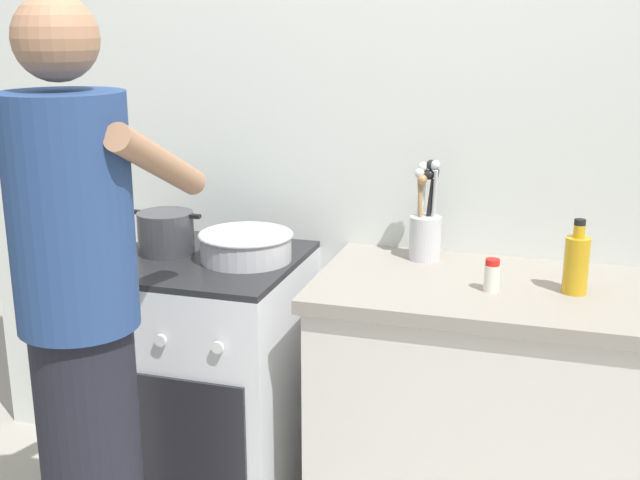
{
  "coord_description": "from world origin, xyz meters",
  "views": [
    {
      "loc": [
        0.72,
        -2.09,
        1.64
      ],
      "look_at": [
        0.05,
        0.12,
        1.0
      ],
      "focal_mm": 44.84,
      "sensor_mm": 36.0,
      "label": 1
    }
  ],
  "objects_px": {
    "stove_range": "(209,386)",
    "spice_bottle": "(492,276)",
    "oil_bottle": "(576,263)",
    "utensil_crock": "(425,228)",
    "mixing_bowl": "(246,245)",
    "person": "(83,339)",
    "pot": "(166,233)"
  },
  "relations": [
    {
      "from": "spice_bottle",
      "to": "stove_range",
      "type": "bearing_deg",
      "value": 176.33
    },
    {
      "from": "spice_bottle",
      "to": "mixing_bowl",
      "type": "bearing_deg",
      "value": 174.12
    },
    {
      "from": "spice_bottle",
      "to": "person",
      "type": "relative_size",
      "value": 0.06
    },
    {
      "from": "stove_range",
      "to": "pot",
      "type": "relative_size",
      "value": 3.62
    },
    {
      "from": "pot",
      "to": "mixing_bowl",
      "type": "distance_m",
      "value": 0.28
    },
    {
      "from": "spice_bottle",
      "to": "person",
      "type": "distance_m",
      "value": 1.12
    },
    {
      "from": "pot",
      "to": "stove_range",
      "type": "bearing_deg",
      "value": -8.73
    },
    {
      "from": "pot",
      "to": "spice_bottle",
      "type": "distance_m",
      "value": 1.06
    },
    {
      "from": "mixing_bowl",
      "to": "person",
      "type": "bearing_deg",
      "value": -106.6
    },
    {
      "from": "oil_bottle",
      "to": "person",
      "type": "height_order",
      "value": "person"
    },
    {
      "from": "mixing_bowl",
      "to": "oil_bottle",
      "type": "distance_m",
      "value": 1.0
    },
    {
      "from": "spice_bottle",
      "to": "person",
      "type": "xyz_separation_m",
      "value": [
        -0.96,
        -0.56,
        -0.09
      ]
    },
    {
      "from": "utensil_crock",
      "to": "person",
      "type": "height_order",
      "value": "person"
    },
    {
      "from": "mixing_bowl",
      "to": "oil_bottle",
      "type": "relative_size",
      "value": 1.43
    },
    {
      "from": "pot",
      "to": "spice_bottle",
      "type": "xyz_separation_m",
      "value": [
        1.05,
        -0.08,
        -0.02
      ]
    },
    {
      "from": "spice_bottle",
      "to": "person",
      "type": "height_order",
      "value": "person"
    },
    {
      "from": "utensil_crock",
      "to": "person",
      "type": "bearing_deg",
      "value": -131.99
    },
    {
      "from": "oil_bottle",
      "to": "utensil_crock",
      "type": "bearing_deg",
      "value": 156.15
    },
    {
      "from": "spice_bottle",
      "to": "pot",
      "type": "bearing_deg",
      "value": 175.66
    },
    {
      "from": "spice_bottle",
      "to": "oil_bottle",
      "type": "bearing_deg",
      "value": 13.18
    },
    {
      "from": "utensil_crock",
      "to": "oil_bottle",
      "type": "height_order",
      "value": "utensil_crock"
    },
    {
      "from": "oil_bottle",
      "to": "person",
      "type": "distance_m",
      "value": 1.34
    },
    {
      "from": "utensil_crock",
      "to": "stove_range",
      "type": "bearing_deg",
      "value": -163.97
    },
    {
      "from": "stove_range",
      "to": "spice_bottle",
      "type": "bearing_deg",
      "value": -3.67
    },
    {
      "from": "stove_range",
      "to": "pot",
      "type": "xyz_separation_m",
      "value": [
        -0.14,
        0.02,
        0.52
      ]
    },
    {
      "from": "spice_bottle",
      "to": "oil_bottle",
      "type": "distance_m",
      "value": 0.23
    },
    {
      "from": "utensil_crock",
      "to": "oil_bottle",
      "type": "distance_m",
      "value": 0.5
    },
    {
      "from": "oil_bottle",
      "to": "person",
      "type": "xyz_separation_m",
      "value": [
        -1.19,
        -0.61,
        -0.13
      ]
    },
    {
      "from": "pot",
      "to": "oil_bottle",
      "type": "relative_size",
      "value": 1.17
    },
    {
      "from": "spice_bottle",
      "to": "oil_bottle",
      "type": "relative_size",
      "value": 0.44
    },
    {
      "from": "pot",
      "to": "spice_bottle",
      "type": "relative_size",
      "value": 2.64
    },
    {
      "from": "pot",
      "to": "person",
      "type": "bearing_deg",
      "value": -81.99
    }
  ]
}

